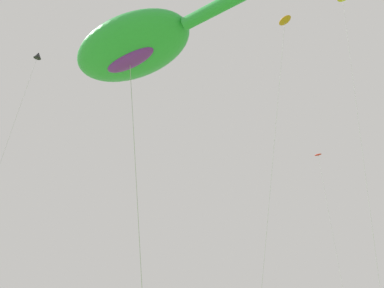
{
  "coord_description": "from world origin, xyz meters",
  "views": [
    {
      "loc": [
        -8.62,
        -2.87,
        1.5
      ],
      "look_at": [
        -1.55,
        9.14,
        9.47
      ],
      "focal_mm": 37.5,
      "sensor_mm": 36.0,
      "label": 1
    }
  ],
  "objects_px": {
    "small_kite_stunt_black": "(37,58)",
    "small_kite_tiny_distant": "(284,26)",
    "big_show_kite": "(138,46)",
    "small_kite_streamer_purple": "(320,168)"
  },
  "relations": [
    {
      "from": "big_show_kite",
      "to": "small_kite_tiny_distant",
      "type": "distance_m",
      "value": 11.8
    },
    {
      "from": "big_show_kite",
      "to": "small_kite_stunt_black",
      "type": "xyz_separation_m",
      "value": [
        -2.86,
        17.17,
        11.2
      ]
    },
    {
      "from": "big_show_kite",
      "to": "small_kite_stunt_black",
      "type": "height_order",
      "value": "small_kite_stunt_black"
    },
    {
      "from": "small_kite_stunt_black",
      "to": "small_kite_streamer_purple",
      "type": "distance_m",
      "value": 25.68
    },
    {
      "from": "small_kite_tiny_distant",
      "to": "small_kite_streamer_purple",
      "type": "bearing_deg",
      "value": -53.98
    },
    {
      "from": "small_kite_streamer_purple",
      "to": "small_kite_stunt_black",
      "type": "bearing_deg",
      "value": -146.44
    },
    {
      "from": "big_show_kite",
      "to": "small_kite_stunt_black",
      "type": "bearing_deg",
      "value": -15.79
    },
    {
      "from": "small_kite_stunt_black",
      "to": "small_kite_tiny_distant",
      "type": "bearing_deg",
      "value": 122.62
    },
    {
      "from": "small_kite_stunt_black",
      "to": "small_kite_streamer_purple",
      "type": "xyz_separation_m",
      "value": [
        20.79,
        -11.08,
        -10.21
      ]
    },
    {
      "from": "small_kite_stunt_black",
      "to": "small_kite_tiny_distant",
      "type": "relative_size",
      "value": 1.22
    }
  ]
}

